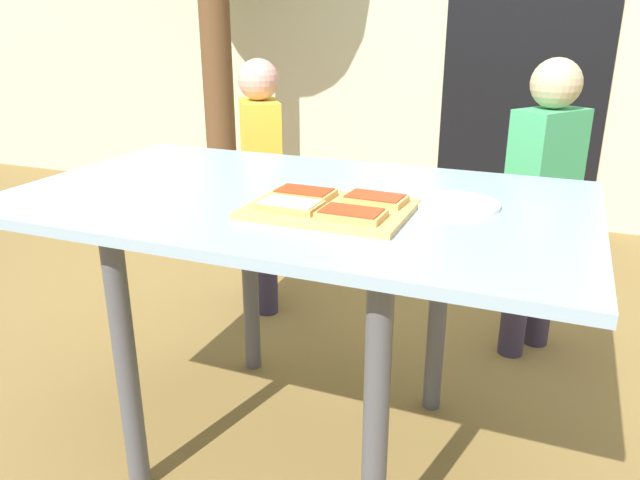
{
  "coord_description": "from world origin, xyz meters",
  "views": [
    {
      "loc": [
        0.6,
        -1.33,
        1.15
      ],
      "look_at": [
        0.06,
        0.0,
        0.63
      ],
      "focal_mm": 34.15,
      "sensor_mm": 36.0,
      "label": 1
    }
  ],
  "objects_px": {
    "pizza_slice_far_right": "(375,199)",
    "dining_table": "(296,230)",
    "cutting_board": "(329,209)",
    "pizza_slice_near_left": "(290,205)",
    "pizza_slice_far_left": "(304,193)",
    "pizza_slice_near_right": "(351,214)",
    "plate_white_right": "(456,204)",
    "child_right": "(542,194)",
    "child_left": "(262,173)"
  },
  "relations": [
    {
      "from": "cutting_board",
      "to": "pizza_slice_near_left",
      "type": "height_order",
      "value": "pizza_slice_near_left"
    },
    {
      "from": "pizza_slice_near_left",
      "to": "plate_white_right",
      "type": "height_order",
      "value": "pizza_slice_near_left"
    },
    {
      "from": "dining_table",
      "to": "cutting_board",
      "type": "bearing_deg",
      "value": -38.77
    },
    {
      "from": "pizza_slice_far_left",
      "to": "child_left",
      "type": "height_order",
      "value": "child_left"
    },
    {
      "from": "pizza_slice_far_right",
      "to": "plate_white_right",
      "type": "distance_m",
      "value": 0.19
    },
    {
      "from": "pizza_slice_near_right",
      "to": "dining_table",
      "type": "bearing_deg",
      "value": 140.81
    },
    {
      "from": "cutting_board",
      "to": "pizza_slice_near_right",
      "type": "height_order",
      "value": "pizza_slice_near_right"
    },
    {
      "from": "dining_table",
      "to": "child_right",
      "type": "height_order",
      "value": "child_right"
    },
    {
      "from": "dining_table",
      "to": "cutting_board",
      "type": "relative_size",
      "value": 3.95
    },
    {
      "from": "pizza_slice_far_left",
      "to": "plate_white_right",
      "type": "height_order",
      "value": "pizza_slice_far_left"
    },
    {
      "from": "pizza_slice_near_left",
      "to": "plate_white_right",
      "type": "bearing_deg",
      "value": 31.72
    },
    {
      "from": "cutting_board",
      "to": "pizza_slice_far_right",
      "type": "height_order",
      "value": "pizza_slice_far_right"
    },
    {
      "from": "pizza_slice_near_right",
      "to": "plate_white_right",
      "type": "bearing_deg",
      "value": 49.57
    },
    {
      "from": "pizza_slice_far_left",
      "to": "child_right",
      "type": "xyz_separation_m",
      "value": [
        0.51,
        0.86,
        -0.17
      ]
    },
    {
      "from": "child_right",
      "to": "pizza_slice_far_right",
      "type": "bearing_deg",
      "value": -111.87
    },
    {
      "from": "pizza_slice_far_left",
      "to": "child_right",
      "type": "distance_m",
      "value": 1.01
    },
    {
      "from": "cutting_board",
      "to": "pizza_slice_near_right",
      "type": "bearing_deg",
      "value": -39.92
    },
    {
      "from": "dining_table",
      "to": "plate_white_right",
      "type": "relative_size",
      "value": 7.11
    },
    {
      "from": "dining_table",
      "to": "pizza_slice_near_left",
      "type": "height_order",
      "value": "pizza_slice_near_left"
    },
    {
      "from": "pizza_slice_near_left",
      "to": "child_left",
      "type": "height_order",
      "value": "child_left"
    },
    {
      "from": "pizza_slice_far_right",
      "to": "pizza_slice_near_right",
      "type": "relative_size",
      "value": 1.02
    },
    {
      "from": "cutting_board",
      "to": "pizza_slice_near_left",
      "type": "xyz_separation_m",
      "value": [
        -0.07,
        -0.05,
        0.02
      ]
    },
    {
      "from": "pizza_slice_far_right",
      "to": "pizza_slice_near_left",
      "type": "xyz_separation_m",
      "value": [
        -0.16,
        -0.12,
        0.0
      ]
    },
    {
      "from": "pizza_slice_near_right",
      "to": "child_right",
      "type": "relative_size",
      "value": 0.14
    },
    {
      "from": "pizza_slice_far_left",
      "to": "child_right",
      "type": "relative_size",
      "value": 0.13
    },
    {
      "from": "cutting_board",
      "to": "child_right",
      "type": "xyz_separation_m",
      "value": [
        0.42,
        0.91,
        -0.16
      ]
    },
    {
      "from": "pizza_slice_near_left",
      "to": "pizza_slice_far_left",
      "type": "bearing_deg",
      "value": 95.23
    },
    {
      "from": "dining_table",
      "to": "pizza_slice_near_right",
      "type": "xyz_separation_m",
      "value": [
        0.2,
        -0.17,
        0.12
      ]
    },
    {
      "from": "pizza_slice_far_right",
      "to": "pizza_slice_near_right",
      "type": "distance_m",
      "value": 0.13
    },
    {
      "from": "cutting_board",
      "to": "pizza_slice_near_left",
      "type": "relative_size",
      "value": 2.53
    },
    {
      "from": "plate_white_right",
      "to": "child_left",
      "type": "height_order",
      "value": "child_left"
    },
    {
      "from": "cutting_board",
      "to": "pizza_slice_far_left",
      "type": "height_order",
      "value": "pizza_slice_far_left"
    },
    {
      "from": "pizza_slice_near_right",
      "to": "child_left",
      "type": "xyz_separation_m",
      "value": [
        -0.7,
        0.94,
        -0.19
      ]
    },
    {
      "from": "pizza_slice_near_right",
      "to": "pizza_slice_near_left",
      "type": "xyz_separation_m",
      "value": [
        -0.15,
        0.01,
        0.0
      ]
    },
    {
      "from": "pizza_slice_far_right",
      "to": "pizza_slice_far_left",
      "type": "bearing_deg",
      "value": -174.71
    },
    {
      "from": "dining_table",
      "to": "cutting_board",
      "type": "height_order",
      "value": "cutting_board"
    },
    {
      "from": "plate_white_right",
      "to": "child_right",
      "type": "bearing_deg",
      "value": 77.56
    },
    {
      "from": "pizza_slice_far_right",
      "to": "dining_table",
      "type": "bearing_deg",
      "value": 170.2
    },
    {
      "from": "pizza_slice_far_left",
      "to": "pizza_slice_near_right",
      "type": "height_order",
      "value": "same"
    },
    {
      "from": "pizza_slice_far_left",
      "to": "dining_table",
      "type": "bearing_deg",
      "value": 130.55
    },
    {
      "from": "child_left",
      "to": "pizza_slice_near_left",
      "type": "bearing_deg",
      "value": -59.18
    },
    {
      "from": "pizza_slice_far_left",
      "to": "pizza_slice_near_left",
      "type": "relative_size",
      "value": 0.99
    },
    {
      "from": "pizza_slice_far_right",
      "to": "pizza_slice_near_right",
      "type": "bearing_deg",
      "value": -95.5
    },
    {
      "from": "dining_table",
      "to": "child_left",
      "type": "relative_size",
      "value": 1.39
    },
    {
      "from": "pizza_slice_near_left",
      "to": "child_right",
      "type": "height_order",
      "value": "child_right"
    },
    {
      "from": "pizza_slice_far_left",
      "to": "pizza_slice_near_right",
      "type": "distance_m",
      "value": 0.19
    },
    {
      "from": "plate_white_right",
      "to": "child_left",
      "type": "distance_m",
      "value": 1.15
    },
    {
      "from": "pizza_slice_near_right",
      "to": "pizza_slice_near_left",
      "type": "relative_size",
      "value": 0.99
    },
    {
      "from": "pizza_slice_near_right",
      "to": "pizza_slice_far_left",
      "type": "bearing_deg",
      "value": 144.48
    },
    {
      "from": "child_left",
      "to": "child_right",
      "type": "xyz_separation_m",
      "value": [
        1.05,
        0.03,
        0.01
      ]
    }
  ]
}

